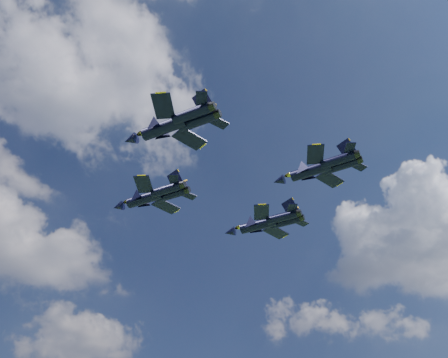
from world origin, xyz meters
TOP-DOWN VIEW (x-y plane):
  - jet_lead at (-6.78, 12.32)m, footprint 14.65×16.30m
  - jet_left at (-10.18, -9.24)m, footprint 14.90×16.72m
  - jet_right at (17.24, 11.01)m, footprint 15.18×16.66m
  - jet_slot at (15.78, -11.20)m, footprint 13.35×15.48m

SIDE VIEW (x-z plane):
  - jet_slot at x=15.78m, z-range 54.86..58.82m
  - jet_left at x=-10.18m, z-range 56.32..60.65m
  - jet_right at x=17.24m, z-range 57.04..61.38m
  - jet_lead at x=-6.78m, z-range 57.58..61.81m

